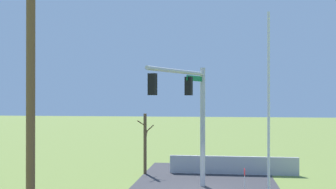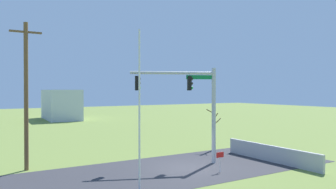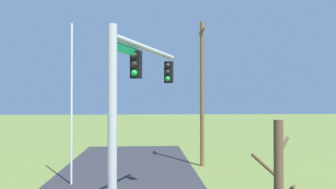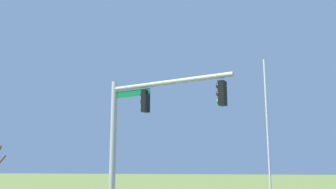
# 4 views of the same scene
# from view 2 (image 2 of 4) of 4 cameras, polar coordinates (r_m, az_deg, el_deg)

# --- Properties ---
(ground_plane) EXTENTS (160.00, 160.00, 0.00)m
(ground_plane) POSITION_cam_2_polar(r_m,az_deg,el_deg) (21.96, 2.97, -12.43)
(ground_plane) COLOR olive
(road_surface) EXTENTS (28.00, 8.00, 0.01)m
(road_surface) POSITION_cam_2_polar(r_m,az_deg,el_deg) (20.02, -6.78, -13.71)
(road_surface) COLOR #2D2D33
(road_surface) RESTS_ON ground_plane
(sidewalk_corner) EXTENTS (6.00, 6.00, 0.01)m
(sidewalk_corner) POSITION_cam_2_polar(r_m,az_deg,el_deg) (24.12, 9.69, -11.22)
(sidewalk_corner) COLOR #B7B5AD
(sidewalk_corner) RESTS_ON ground_plane
(retaining_fence) EXTENTS (0.20, 8.07, 1.14)m
(retaining_fence) POSITION_cam_2_polar(r_m,az_deg,el_deg) (24.63, 17.21, -9.65)
(retaining_fence) COLOR #A8A8AD
(retaining_fence) RESTS_ON ground_plane
(signal_mast) EXTENTS (5.46, 2.40, 6.51)m
(signal_mast) POSITION_cam_2_polar(r_m,az_deg,el_deg) (22.56, 4.24, -0.56)
(signal_mast) COLOR #B2B5BA
(signal_mast) RESTS_ON ground_plane
(flagpole) EXTENTS (0.10, 0.10, 8.08)m
(flagpole) POSITION_cam_2_polar(r_m,az_deg,el_deg) (16.78, -4.92, -2.55)
(flagpole) COLOR silver
(flagpole) RESTS_ON ground_plane
(utility_pole) EXTENTS (1.90, 0.26, 9.23)m
(utility_pole) POSITION_cam_2_polar(r_m,az_deg,el_deg) (22.51, -23.15, 0.12)
(utility_pole) COLOR brown
(utility_pole) RESTS_ON ground_plane
(bare_tree) EXTENTS (1.27, 1.02, 3.84)m
(bare_tree) POSITION_cam_2_polar(r_m,az_deg,el_deg) (28.05, 7.87, -5.44)
(bare_tree) COLOR brown
(bare_tree) RESTS_ON ground_plane
(open_sign) EXTENTS (0.56, 0.04, 1.22)m
(open_sign) POSITION_cam_2_polar(r_m,az_deg,el_deg) (20.84, 8.91, -10.60)
(open_sign) COLOR silver
(open_sign) RESTS_ON ground_plane
(distant_building) EXTENTS (5.52, 10.97, 5.07)m
(distant_building) POSITION_cam_2_polar(r_m,az_deg,el_deg) (59.82, -17.86, -1.65)
(distant_building) COLOR silver
(distant_building) RESTS_ON ground_plane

